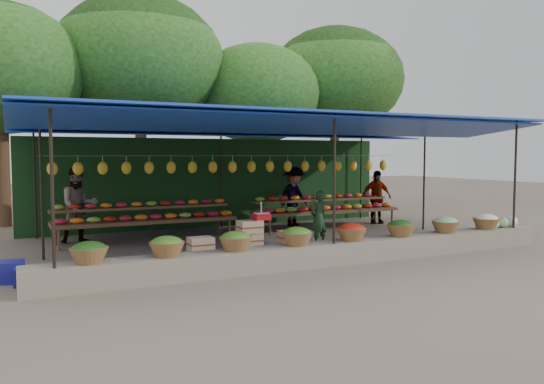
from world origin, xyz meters
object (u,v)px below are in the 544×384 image
blue_crate_back (30,276)px  blue_crate_front (2,272)px  weighing_scale (261,215)px  vendor_seated (319,219)px  crate_counter (248,244)px

blue_crate_back → blue_crate_front: bearing=138.4°
weighing_scale → vendor_seated: 1.87m
crate_counter → vendor_seated: 2.14m
weighing_scale → vendor_seated: size_ratio=0.28×
weighing_scale → blue_crate_back: weighing_scale is taller
vendor_seated → blue_crate_front: bearing=-9.3°
crate_counter → blue_crate_back: 3.91m
crate_counter → blue_crate_back: bearing=-175.6°
crate_counter → weighing_scale: weighing_scale is taller
crate_counter → blue_crate_back: (-3.89, -0.30, -0.17)m
crate_counter → blue_crate_back: crate_counter is taller
blue_crate_back → vendor_seated: bearing=10.4°
blue_crate_front → weighing_scale: bearing=16.7°
weighing_scale → blue_crate_back: size_ratio=0.76×
vendor_seated → blue_crate_back: 6.00m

